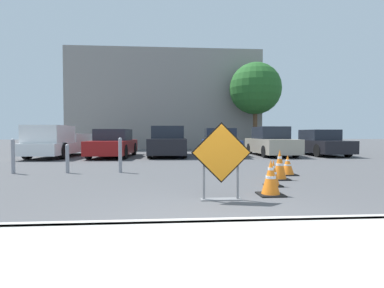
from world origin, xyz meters
The scene contains 19 objects.
ground_plane centered at (0.00, 10.00, 0.00)m, with size 96.00×96.00×0.00m, color #4C4C4F.
sidewalk_strip centered at (0.00, -1.42, 0.07)m, with size 23.61×2.83×0.14m.
curb_lip centered at (0.00, 0.00, 0.07)m, with size 23.61×0.20×0.14m.
road_closed_sign centered at (0.44, 1.69, 0.76)m, with size 1.11×0.20×1.44m.
traffic_cone_nearest centered at (1.51, 2.07, 0.35)m, with size 0.49×0.49×0.72m.
traffic_cone_second centered at (1.91, 3.06, 0.30)m, with size 0.38×0.38×0.61m.
traffic_cone_third centered at (2.42, 4.03, 0.39)m, with size 0.48×0.48×0.80m.
traffic_cone_fourth centered at (2.98, 4.86, 0.28)m, with size 0.50×0.50×0.59m.
pickup_truck centered at (-6.28, 12.21, 0.73)m, with size 2.21×5.64×1.62m.
parked_car_nearest centered at (-3.41, 12.11, 0.67)m, with size 2.06×4.41×1.44m.
parked_car_second centered at (-0.57, 12.34, 0.74)m, with size 2.02×4.23×1.62m.
parked_car_third centered at (2.27, 12.59, 0.68)m, with size 2.05×4.42×1.51m.
parked_car_fourth centered at (5.11, 12.52, 0.72)m, with size 1.81×4.59×1.60m.
parked_car_fifth centered at (7.96, 12.53, 0.66)m, with size 1.87×4.30×1.43m.
bollard_nearest centered at (-2.05, 5.81, 0.58)m, with size 0.12×0.12×1.10m.
bollard_second centered at (-3.66, 5.81, 0.47)m, with size 0.12×0.12×0.90m.
bollard_third centered at (-5.28, 5.81, 0.56)m, with size 0.12×0.12×1.07m.
building_facade_backdrop centered at (-0.79, 21.58, 3.86)m, with size 14.99×5.00×7.71m.
street_tree_behind_lot centered at (5.75, 17.74, 4.47)m, with size 3.75×3.75×6.37m.
Camera 1 is at (-0.51, -3.71, 1.23)m, focal length 28.00 mm.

